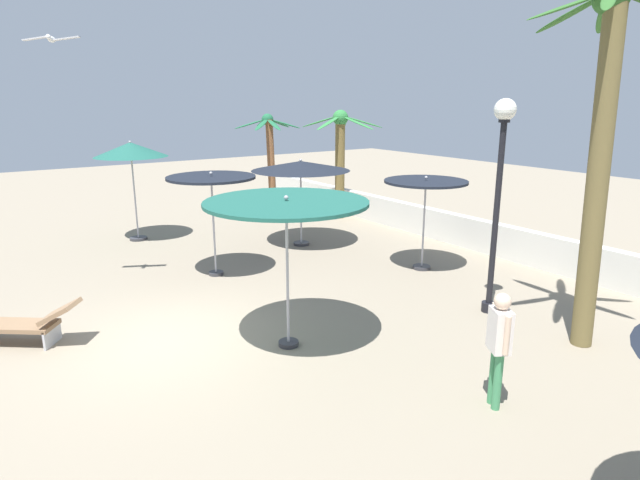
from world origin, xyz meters
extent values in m
plane|color=gray|center=(0.00, 0.00, 0.00)|extent=(56.00, 56.00, 0.00)
cube|color=silver|center=(0.00, 9.43, 0.46)|extent=(25.20, 0.30, 0.92)
cylinder|color=#333338|center=(1.42, 1.65, 0.04)|extent=(0.36, 0.36, 0.08)
cylinder|color=#A5A5AD|center=(1.42, 1.65, 1.31)|extent=(0.05, 0.05, 2.63)
cylinder|color=#1E594C|center=(1.42, 1.65, 2.61)|extent=(2.79, 2.79, 0.06)
sphere|color=#99999E|center=(1.42, 1.65, 2.69)|extent=(0.08, 0.08, 0.08)
cylinder|color=#333338|center=(-4.21, 5.50, 0.04)|extent=(0.47, 0.47, 0.08)
cylinder|color=#A5A5AD|center=(-4.21, 5.50, 1.15)|extent=(0.05, 0.05, 2.30)
cone|color=black|center=(-4.21, 5.50, 2.39)|extent=(2.90, 2.90, 0.28)
sphere|color=#99999E|center=(-4.21, 5.50, 2.55)|extent=(0.08, 0.08, 0.08)
cylinder|color=#333338|center=(-0.46, 6.82, 0.04)|extent=(0.46, 0.46, 0.08)
cylinder|color=#A5A5AD|center=(-0.46, 6.82, 1.15)|extent=(0.05, 0.05, 2.30)
cylinder|color=black|center=(-0.46, 6.82, 2.28)|extent=(2.08, 2.08, 0.06)
sphere|color=#99999E|center=(-0.46, 6.82, 2.39)|extent=(0.08, 0.08, 0.08)
cylinder|color=#333338|center=(-3.02, 2.20, 0.04)|extent=(0.37, 0.37, 0.08)
cylinder|color=#A5A5AD|center=(-3.02, 2.20, 1.24)|extent=(0.05, 0.05, 2.48)
cylinder|color=black|center=(-3.02, 2.20, 2.46)|extent=(2.13, 2.13, 0.06)
sphere|color=#99999E|center=(-3.02, 2.20, 2.56)|extent=(0.08, 0.08, 0.08)
cylinder|color=#333338|center=(-7.61, 1.60, 0.04)|extent=(0.53, 0.53, 0.08)
cylinder|color=#A5A5AD|center=(-7.61, 1.60, 1.32)|extent=(0.05, 0.05, 2.64)
cone|color=#1E594C|center=(-7.61, 1.60, 2.81)|extent=(2.18, 2.18, 0.43)
sphere|color=#99999E|center=(-7.61, 1.60, 3.03)|extent=(0.08, 0.08, 0.08)
cylinder|color=brown|center=(-6.65, 8.72, 1.81)|extent=(0.36, 0.35, 3.63)
sphere|color=#2E7B3B|center=(-6.64, 8.72, 3.63)|extent=(0.56, 0.56, 0.56)
ellipsoid|color=#2E7B3B|center=(-5.87, 8.86, 3.49)|extent=(1.54, 0.47, 0.49)
ellipsoid|color=#2E7B3B|center=(-6.28, 9.41, 3.49)|extent=(0.87, 1.45, 0.49)
ellipsoid|color=#2E7B3B|center=(-7.22, 9.25, 3.49)|extent=(1.26, 1.18, 0.49)
ellipsoid|color=#2E7B3B|center=(-7.32, 8.32, 3.49)|extent=(1.42, 0.93, 0.49)
ellipsoid|color=#2E7B3B|center=(-6.33, 8.00, 3.49)|extent=(0.79, 1.48, 0.49)
cylinder|color=brown|center=(-7.53, 6.37, 1.79)|extent=(0.45, 0.26, 3.59)
sphere|color=#1F613C|center=(-7.73, 6.37, 3.58)|extent=(0.41, 0.41, 0.41)
ellipsoid|color=#1F613C|center=(-7.14, 6.29, 3.44)|extent=(1.17, 0.36, 0.39)
ellipsoid|color=#1F613C|center=(-7.49, 6.91, 3.44)|extent=(0.64, 1.14, 0.39)
ellipsoid|color=#1F613C|center=(-7.92, 6.93, 3.44)|extent=(0.56, 1.15, 0.39)
ellipsoid|color=#1F613C|center=(-8.31, 6.47, 3.44)|extent=(1.17, 0.39, 0.39)
ellipsoid|color=#1F613C|center=(-8.01, 5.85, 3.44)|extent=(0.72, 1.11, 0.39)
ellipsoid|color=#1F613C|center=(-7.34, 5.92, 3.44)|extent=(0.90, 1.00, 0.39)
cylinder|color=brown|center=(4.26, 6.04, 2.92)|extent=(0.53, 0.36, 5.84)
ellipsoid|color=#2F6127|center=(3.66, 6.67, 5.68)|extent=(0.99, 1.32, 0.52)
ellipsoid|color=#2F6127|center=(3.34, 6.17, 5.68)|extent=(1.47, 0.43, 0.52)
ellipsoid|color=#2F6127|center=(3.83, 5.33, 5.68)|extent=(0.69, 1.44, 0.52)
ellipsoid|color=#2F6127|center=(4.43, 5.37, 5.68)|extent=(0.84, 1.39, 0.52)
cylinder|color=black|center=(2.40, 5.90, 0.10)|extent=(0.28, 0.28, 0.20)
cylinder|color=black|center=(2.40, 5.90, 1.94)|extent=(0.12, 0.12, 3.88)
cylinder|color=black|center=(2.40, 5.90, 3.88)|extent=(0.22, 0.22, 0.06)
sphere|color=white|center=(2.40, 5.90, 4.09)|extent=(0.42, 0.42, 0.42)
cube|color=#B7B7BC|center=(-1.01, -1.84, 0.17)|extent=(0.46, 0.37, 0.35)
cube|color=#8C6B4C|center=(-1.41, -2.36, 0.35)|extent=(1.29, 1.45, 0.08)
cube|color=#8C6B4C|center=(-0.89, -1.68, 0.64)|extent=(0.81, 0.82, 0.38)
cylinder|color=#3F8C59|center=(4.69, 3.12, 0.44)|extent=(0.12, 0.12, 0.87)
cylinder|color=#3F8C59|center=(4.83, 3.04, 0.44)|extent=(0.12, 0.12, 0.87)
cube|color=silver|center=(4.76, 3.08, 1.18)|extent=(0.43, 0.39, 0.62)
sphere|color=beige|center=(4.76, 3.08, 1.61)|extent=(0.24, 0.24, 0.24)
cylinder|color=beige|center=(4.55, 3.20, 1.21)|extent=(0.08, 0.08, 0.56)
cylinder|color=beige|center=(4.97, 2.95, 1.21)|extent=(0.08, 0.08, 0.56)
ellipsoid|color=white|center=(-3.56, -0.85, 5.45)|extent=(0.34, 0.26, 0.12)
sphere|color=white|center=(-3.41, -0.93, 5.48)|extent=(0.10, 0.10, 0.10)
cube|color=silver|center=(-3.43, -0.61, 5.47)|extent=(0.39, 0.55, 0.10)
cube|color=silver|center=(-3.69, -1.10, 5.47)|extent=(0.39, 0.55, 0.11)
camera|label=1|loc=(9.01, -2.85, 4.29)|focal=30.05mm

